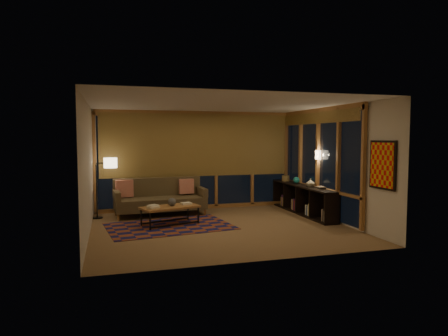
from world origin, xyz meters
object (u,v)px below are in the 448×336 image
object	(u,v)px
sofa	(160,197)
coffee_table	(170,216)
floor_lamp	(97,188)
bookshelf	(302,199)

from	to	relation	value
sofa	coffee_table	bearing A→B (deg)	-90.33
coffee_table	floor_lamp	world-z (taller)	floor_lamp
sofa	bookshelf	distance (m)	3.68
sofa	floor_lamp	xyz separation A→B (m)	(-1.54, 0.07, 0.28)
coffee_table	floor_lamp	distance (m)	2.12
coffee_table	bookshelf	bearing A→B (deg)	-10.31
bookshelf	sofa	bearing A→B (deg)	168.23
sofa	bookshelf	bearing A→B (deg)	-15.53
sofa	coffee_table	world-z (taller)	sofa
coffee_table	bookshelf	xyz separation A→B (m)	(3.53, 0.45, 0.16)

